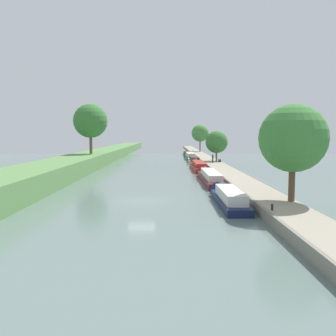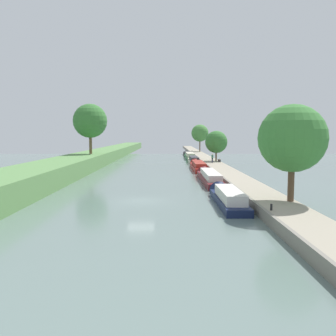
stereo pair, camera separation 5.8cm
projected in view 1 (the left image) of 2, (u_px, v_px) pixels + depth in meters
The scene contains 18 objects.
ground_plane at pixel (142, 201), 33.45m from camera, with size 160.00×160.00×0.00m, color slate.
left_grassy_bank at pixel (3, 188), 33.37m from camera, with size 6.80×260.00×2.39m.
right_towpath at pixel (263, 197), 33.39m from camera, with size 3.36×260.00×0.82m.
stone_quay at pixel (243, 196), 33.39m from camera, with size 0.25×260.00×0.87m.
narrowboat_navy at pixel (229, 197), 32.16m from camera, with size 2.01×11.36×2.10m.
narrowboat_maroon at pixel (211, 177), 46.84m from camera, with size 2.01×15.58×2.08m.
narrowboat_red at pixel (199, 166), 63.23m from camera, with size 2.12×14.71×2.06m.
narrowboat_cream at pixel (195, 160), 76.93m from camera, with size 1.92×12.59×2.04m.
narrowboat_green at pixel (191, 156), 90.50m from camera, with size 2.18×14.35×2.27m.
narrowboat_black at pixel (188, 154), 104.15m from camera, with size 1.87×12.22×1.79m.
tree_rightbank_near at pixel (294, 139), 28.38m from camera, with size 5.33×5.33×7.65m.
tree_rightbank_midnear at pixel (217, 142), 71.59m from camera, with size 4.39×4.39×5.97m.
tree_rightbank_midfar at pixel (201, 133), 111.34m from camera, with size 5.26×5.26×8.26m.
tree_leftbank_downstream at pixel (91, 121), 68.05m from camera, with size 6.36×6.36×9.39m.
person_walking at pixel (214, 158), 67.44m from camera, with size 0.34×0.34×1.66m.
mooring_bollard_near at pixel (273, 207), 25.34m from camera, with size 0.16×0.16×0.45m.
mooring_bollard_far at pixel (193, 151), 109.24m from camera, with size 0.16×0.16×0.45m.
park_bench at pixel (220, 160), 69.52m from camera, with size 0.44×1.50×0.47m.
Camera 1 is at (2.46, -33.02, 6.13)m, focal length 38.86 mm.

